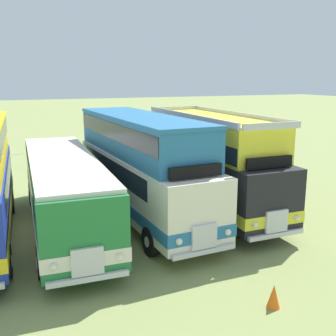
% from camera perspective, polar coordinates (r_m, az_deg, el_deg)
% --- Properties ---
extents(ground_plane, '(200.00, 200.00, 0.00)m').
position_cam_1_polar(ground_plane, '(17.27, -19.65, -8.63)').
color(ground_plane, '#8C9956').
extents(bus_fourth_in_row, '(3.05, 11.54, 2.99)m').
position_cam_1_polar(bus_fourth_in_row, '(16.80, -14.47, -2.57)').
color(bus_fourth_in_row, '#237538').
rests_on(bus_fourth_in_row, ground).
extents(bus_fifth_in_row, '(3.03, 10.65, 4.49)m').
position_cam_1_polar(bus_fifth_in_row, '(17.34, -3.81, 0.72)').
color(bus_fifth_in_row, silver).
rests_on(bus_fifth_in_row, ground).
extents(bus_sixth_in_row, '(2.67, 9.71, 4.52)m').
position_cam_1_polar(bus_sixth_in_row, '(18.54, 6.04, 1.08)').
color(bus_sixth_in_row, black).
rests_on(bus_sixth_in_row, ground).
extents(cone_mid_row, '(0.36, 0.36, 0.66)m').
position_cam_1_polar(cone_mid_row, '(11.73, 14.62, -17.02)').
color(cone_mid_row, orange).
rests_on(cone_mid_row, ground).
extents(rope_fence_line, '(22.54, 0.08, 1.05)m').
position_cam_1_polar(rope_fence_line, '(29.38, -21.29, 1.30)').
color(rope_fence_line, '#8C704C').
rests_on(rope_fence_line, ground).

